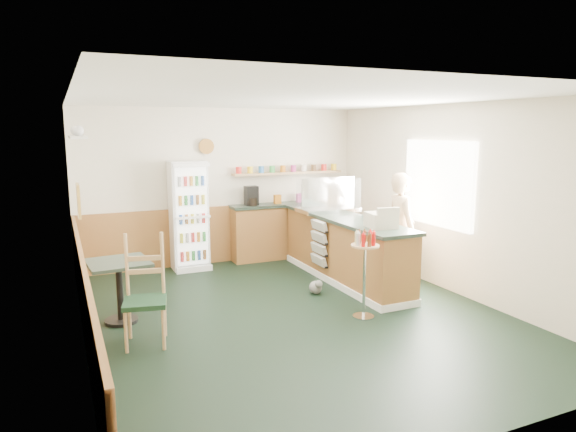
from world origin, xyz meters
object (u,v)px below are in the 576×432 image
cash_register (381,220)px  shopkeeper (401,229)px  condiment_stand (365,260)px  cafe_table (119,279)px  display_case (328,195)px  cafe_chair (143,286)px  drinks_fridge (189,216)px

cash_register → shopkeeper: 0.89m
condiment_stand → cafe_table: condiment_stand is taller
display_case → cafe_table: (-3.40, -0.97, -0.74)m
cash_register → cafe_chair: (-3.22, -0.16, -0.48)m
cash_register → shopkeeper: size_ratio=0.22×
cafe_chair → cash_register: bearing=15.5°
display_case → condiment_stand: display_case is taller
cafe_chair → shopkeeper: bearing=21.9°
drinks_fridge → display_case: size_ratio=1.89×
cash_register → cafe_chair: size_ratio=0.31×
condiment_stand → cafe_chair: cafe_chair is taller
drinks_fridge → condiment_stand: size_ratio=1.67×
shopkeeper → condiment_stand: (-1.29, -1.02, -0.11)m
cafe_table → cafe_chair: bearing=-75.5°
condiment_stand → cafe_table: size_ratio=1.42×
drinks_fridge → cafe_table: bearing=-123.3°
display_case → cafe_chair: display_case is taller
display_case → cafe_chair: (-3.22, -1.66, -0.65)m
cafe_table → condiment_stand: bearing=-21.1°
cash_register → drinks_fridge: bearing=135.5°
shopkeeper → cafe_table: 4.11m
drinks_fridge → condiment_stand: bearing=-65.5°
cafe_table → cafe_chair: 0.73m
shopkeeper → condiment_stand: bearing=136.7°
drinks_fridge → cafe_chair: 3.04m
cash_register → shopkeeper: (0.70, 0.48, -0.26)m
shopkeeper → cafe_table: size_ratio=2.21×
drinks_fridge → condiment_stand: drinks_fridge is taller
cash_register → display_case: bearing=97.7°
cafe_table → shopkeeper: bearing=-0.9°
cafe_table → cafe_chair: (0.18, -0.70, 0.09)m
display_case → cash_register: (-0.00, -1.51, -0.17)m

